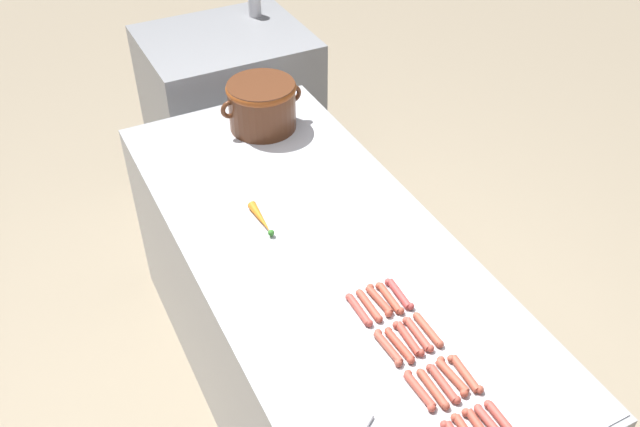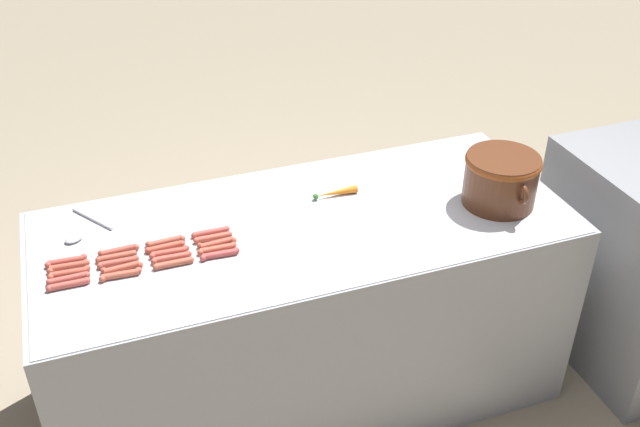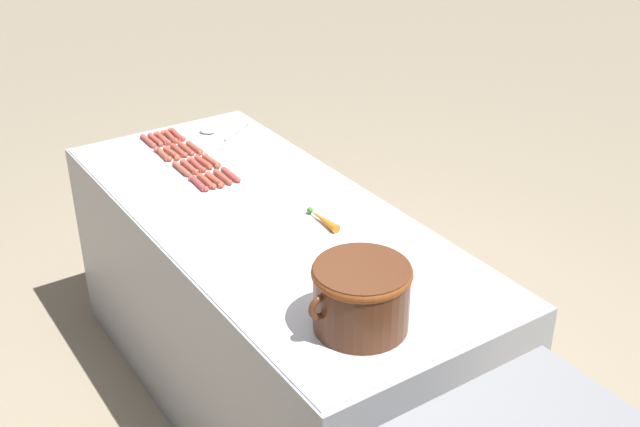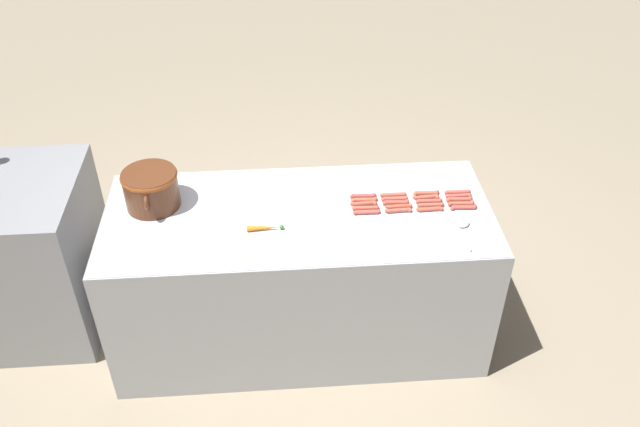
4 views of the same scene
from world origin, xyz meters
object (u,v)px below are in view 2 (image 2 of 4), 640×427
carrot (335,193)px  hot_dog_15 (217,249)px  hot_dog_16 (68,285)px  hot_dog_19 (220,254)px  hot_dog_14 (171,258)px  hot_dog_8 (69,273)px  hot_dog_17 (120,275)px  hot_dog_18 (173,263)px  hot_dog_7 (213,238)px  hot_dog_0 (66,261)px  hot_dog_11 (217,243)px  hot_dog_13 (122,268)px  serving_spoon (80,232)px  hot_dog_6 (165,247)px  hot_dog_2 (165,241)px  hot_dog_5 (116,257)px  hot_dog_4 (68,267)px  hot_dog_9 (118,262)px  hot_dog_12 (68,279)px  hot_dog_3 (211,232)px  hot_dog_10 (169,252)px  hot_dog_1 (119,250)px  bean_pot (501,177)px

carrot → hot_dog_15: bearing=-68.7°
hot_dog_16 → hot_dog_19: bearing=89.5°
carrot → hot_dog_14: bearing=-73.6°
hot_dog_8 → hot_dog_17: size_ratio=1.00×
hot_dog_18 → hot_dog_7: bearing=122.4°
hot_dog_0 → hot_dog_11: size_ratio=1.00×
hot_dog_13 → serving_spoon: size_ratio=0.58×
hot_dog_16 → hot_dog_14: bearing=95.5°
hot_dog_7 → hot_dog_17: same height
hot_dog_13 → hot_dog_6: bearing=113.6°
hot_dog_2 → hot_dog_5: size_ratio=1.00×
hot_dog_2 → hot_dog_8: size_ratio=1.00×
hot_dog_7 → hot_dog_11: bearing=8.4°
hot_dog_8 → hot_dog_19: (0.07, 0.50, 0.00)m
hot_dog_4 → hot_dog_11: bearing=85.9°
hot_dog_2 → carrot: (-0.10, 0.68, 0.00)m
hot_dog_7 → hot_dog_18: same height
hot_dog_0 → hot_dog_9: bearing=68.1°
hot_dog_5 → hot_dog_12: bearing=-67.6°
hot_dog_9 → hot_dog_11: bearing=89.3°
hot_dog_2 → carrot: carrot is taller
hot_dog_12 → hot_dog_19: 0.50m
hot_dog_3 → hot_dog_6: bearing=-77.5°
hot_dog_8 → serving_spoon: size_ratio=0.58×
hot_dog_7 → hot_dog_17: size_ratio=1.00×
hot_dog_18 → hot_dog_10: bearing=-178.4°
hot_dog_1 → hot_dog_3: (-0.00, 0.32, 0.00)m
hot_dog_8 → hot_dog_15: (0.03, 0.49, 0.00)m
hot_dog_9 → serving_spoon: 0.26m
hot_dog_17 → serving_spoon: 0.33m
hot_dog_2 → bean_pot: (0.16, 1.25, 0.10)m
hot_dog_18 → hot_dog_19: (0.00, 0.16, 0.00)m
hot_dog_2 → serving_spoon: hot_dog_2 is taller
hot_dog_1 → hot_dog_3: size_ratio=1.00×
hot_dog_17 → serving_spoon: bearing=-161.0°
hot_dog_3 → hot_dog_10: bearing=-66.0°
hot_dog_8 → serving_spoon: hot_dog_8 is taller
hot_dog_8 → hot_dog_0: bearing=-176.1°
hot_dog_3 → hot_dog_11: same height
hot_dog_7 → bean_pot: size_ratio=0.40×
hot_dog_12 → hot_dog_13: same height
hot_dog_9 → hot_dog_16: same height
hot_dog_9 → hot_dog_18: same height
hot_dog_7 → hot_dog_16: size_ratio=1.00×
hot_dog_14 → carrot: carrot is taller
hot_dog_11 → hot_dog_12: bearing=-86.5°
hot_dog_19 → serving_spoon: bearing=-124.9°
hot_dog_13 → hot_dog_4: bearing=-111.7°
hot_dog_11 → hot_dog_15: (0.03, -0.01, 0.00)m
hot_dog_9 → hot_dog_13: bearing=13.1°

